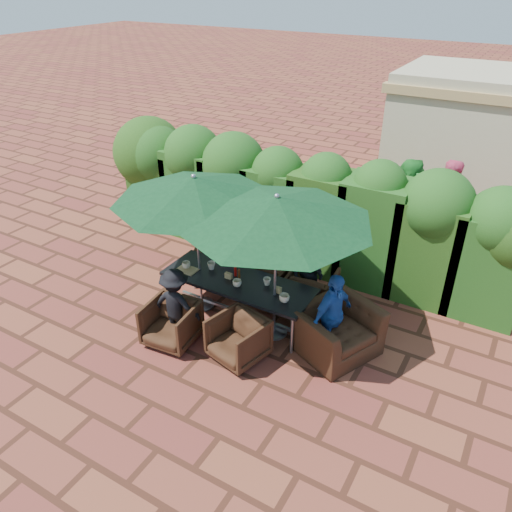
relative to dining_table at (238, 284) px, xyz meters
The scene contains 31 objects.
ground 0.68m from the dining_table, 81.52° to the right, with size 80.00×80.00×0.00m, color brown.
dining_table is the anchor object (origin of this frame).
umbrella_left 1.71m from the dining_table, behind, with size 2.62×2.62×2.46m.
umbrella_right 1.70m from the dining_table, ahead, with size 2.88×2.88×2.46m.
chair_far_left 1.33m from the dining_table, 137.68° to the left, with size 0.82×0.77×0.84m, color black.
chair_far_mid 0.96m from the dining_table, 83.60° to the left, with size 0.73×0.68×0.75m, color black.
chair_far_right 1.33m from the dining_table, 44.65° to the left, with size 0.77×0.72×0.79m, color black.
chair_near_left 1.24m from the dining_table, 118.66° to the right, with size 0.76×0.71×0.78m, color black.
chair_near_right 1.04m from the dining_table, 58.29° to the right, with size 0.75×0.70×0.77m, color black.
chair_end_right 1.75m from the dining_table, ahead, with size 1.17×0.76×1.02m, color black.
adult_far_left 1.19m from the dining_table, 131.85° to the left, with size 0.69×0.41×1.39m, color white.
adult_far_mid 0.96m from the dining_table, 94.48° to the left, with size 0.46×0.37×1.27m, color #1D4EA1.
adult_far_right 1.23m from the dining_table, 46.65° to the left, with size 0.62×0.38×1.29m, color black.
adult_near_left 1.08m from the dining_table, 123.42° to the right, with size 0.79×0.36×1.23m, color black.
adult_end_right 1.69m from the dining_table, ahead, with size 0.82×0.41×1.40m, color #1D4EA1.
child_left 1.18m from the dining_table, 112.68° to the left, with size 0.32×0.26×0.88m, color #EA527A.
child_right 1.25m from the dining_table, 69.27° to the left, with size 0.32×0.26×0.88m, color #74489C.
pedestrian_a 4.54m from the dining_table, 69.38° to the left, with size 1.71×0.61×1.84m, color #24872C.
pedestrian_b 4.92m from the dining_table, 61.76° to the left, with size 0.92×0.56×1.92m, color #EA527A.
pedestrian_c 5.37m from the dining_table, 51.02° to the left, with size 1.01×0.46×1.58m, color gray.
cup_a 0.98m from the dining_table, behind, with size 0.15×0.15×0.12m, color beige.
cup_b 0.60m from the dining_table, behind, with size 0.14×0.14×0.13m, color beige.
cup_c 0.21m from the dining_table, 62.27° to the right, with size 0.15×0.15×0.12m, color beige.
cup_d 0.51m from the dining_table, 15.57° to the left, with size 0.13×0.13×0.12m, color beige.
cup_e 0.95m from the dining_table, ahead, with size 0.16×0.16×0.13m, color beige.
ketchup_bottle 0.22m from the dining_table, 136.91° to the left, with size 0.04×0.04×0.17m, color #B20C0A.
sauce_bottle 0.17m from the dining_table, 104.07° to the left, with size 0.04×0.04×0.17m, color #4C230C.
serving_tray 0.93m from the dining_table, behind, with size 0.35×0.25×0.02m, color #A4804F.
number_block_left 0.21m from the dining_table, behind, with size 0.12×0.06×0.10m, color tan.
number_block_right 0.74m from the dining_table, ahead, with size 0.12×0.06×0.10m, color tan.
hedge_wall 2.40m from the dining_table, 96.19° to the left, with size 9.10×1.60×2.43m.
Camera 1 is at (3.70, -5.75, 5.20)m, focal length 35.00 mm.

